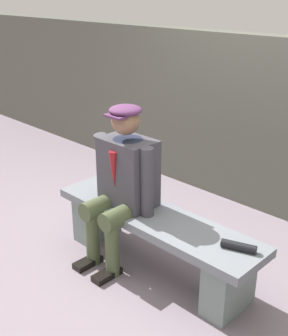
# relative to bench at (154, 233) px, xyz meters

# --- Properties ---
(ground_plane) EXTENTS (30.00, 30.00, 0.00)m
(ground_plane) POSITION_rel_bench_xyz_m (0.00, 0.00, -0.31)
(ground_plane) COLOR gray
(bench) EXTENTS (1.78, 0.46, 0.47)m
(bench) POSITION_rel_bench_xyz_m (0.00, 0.00, 0.00)
(bench) COLOR slate
(bench) RESTS_ON ground
(seated_man) EXTENTS (0.59, 0.61, 1.27)m
(seated_man) POSITION_rel_bench_xyz_m (0.28, 0.06, 0.38)
(seated_man) COLOR #413F48
(seated_man) RESTS_ON ground
(rolled_magazine) EXTENTS (0.24, 0.13, 0.06)m
(rolled_magazine) POSITION_rel_bench_xyz_m (-0.71, -0.04, 0.19)
(rolled_magazine) COLOR black
(rolled_magazine) RESTS_ON bench
(stadium_wall) EXTENTS (12.00, 0.24, 1.66)m
(stadium_wall) POSITION_rel_bench_xyz_m (0.00, -1.54, 0.52)
(stadium_wall) COLOR #54544B
(stadium_wall) RESTS_ON ground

